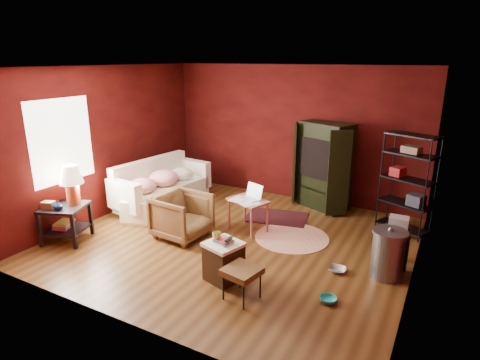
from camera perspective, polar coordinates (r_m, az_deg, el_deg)
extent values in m
cube|color=brown|center=(6.80, -0.81, -8.60)|extent=(5.50, 5.00, 0.02)
cube|color=white|center=(6.13, -0.93, 15.89)|extent=(5.50, 5.00, 0.02)
cube|color=#4D0D0B|center=(8.55, 7.47, 6.58)|extent=(5.50, 0.02, 2.80)
cube|color=#4D0D0B|center=(4.41, -17.12, -4.15)|extent=(5.50, 0.02, 2.80)
cube|color=#4D0D0B|center=(8.01, -18.41, 5.15)|extent=(0.02, 5.00, 2.80)
cube|color=#4D0D0B|center=(5.56, 24.76, -0.60)|extent=(0.02, 5.00, 2.80)
cube|color=white|center=(7.32, -24.05, 5.07)|extent=(0.02, 1.20, 1.40)
imported|color=white|center=(8.32, -11.22, -0.80)|extent=(1.39, 2.28, 0.86)
imported|color=black|center=(6.83, -8.26, -4.78)|extent=(0.81, 0.86, 0.83)
imported|color=silver|center=(5.98, 13.75, -11.54)|extent=(0.25, 0.06, 0.24)
imported|color=#27B7B4|center=(5.30, 12.48, -15.62)|extent=(0.22, 0.08, 0.22)
imported|color=#0B1939|center=(6.99, -24.44, -3.33)|extent=(0.19, 0.19, 0.15)
imported|color=#DCD96B|center=(5.41, -3.36, -7.72)|extent=(0.14, 0.13, 0.11)
cube|color=black|center=(7.17, -23.76, -3.56)|extent=(0.83, 0.83, 0.04)
cube|color=black|center=(7.31, -23.39, -6.46)|extent=(0.78, 0.78, 0.03)
cube|color=black|center=(7.20, -26.62, -6.34)|extent=(0.07, 0.07, 0.60)
cube|color=black|center=(6.91, -22.58, -6.78)|extent=(0.07, 0.07, 0.60)
cube|color=black|center=(7.64, -24.32, -4.70)|extent=(0.07, 0.07, 0.60)
cube|color=black|center=(7.37, -20.45, -5.03)|extent=(0.07, 0.07, 0.60)
cylinder|color=#CE5225|center=(7.13, -22.65, -1.81)|extent=(0.28, 0.28, 0.36)
cone|color=#F2E5C6|center=(7.04, -22.95, 0.75)|extent=(0.50, 0.50, 0.30)
cube|color=olive|center=(7.10, -25.60, -3.27)|extent=(0.23, 0.19, 0.13)
cube|color=#C93243|center=(7.32, -23.80, -6.08)|extent=(0.33, 0.36, 0.03)
cube|color=#328EC9|center=(7.30, -23.76, -5.82)|extent=(0.33, 0.36, 0.03)
cube|color=#E2B84B|center=(7.28, -23.73, -5.55)|extent=(0.33, 0.36, 0.03)
cube|color=white|center=(8.29, -10.88, -1.91)|extent=(1.03, 2.00, 0.40)
cube|color=white|center=(8.46, -12.64, 0.30)|extent=(0.41, 1.92, 0.81)
cube|color=white|center=(7.63, -16.15, -2.21)|extent=(0.82, 0.28, 0.55)
cube|color=white|center=(8.87, -6.52, 1.07)|extent=(0.82, 0.28, 0.55)
ellipsoid|color=red|center=(7.80, -13.68, -0.81)|extent=(0.58, 0.58, 0.28)
ellipsoid|color=red|center=(8.15, -10.77, 0.30)|extent=(0.65, 0.65, 0.32)
ellipsoid|color=white|center=(8.50, -8.32, 0.84)|extent=(0.54, 0.54, 0.26)
cube|color=#3D240E|center=(5.58, -2.33, -11.69)|extent=(0.52, 0.52, 0.51)
cube|color=white|center=(5.46, -2.37, -9.15)|extent=(0.56, 0.56, 0.05)
cube|color=beige|center=(5.44, -2.37, -8.83)|extent=(0.29, 0.25, 0.02)
cube|color=#4668A4|center=(5.43, -2.37, -8.63)|extent=(0.26, 0.22, 0.02)
cube|color=#BB5646|center=(5.42, -2.38, -8.44)|extent=(0.27, 0.24, 0.02)
cube|color=black|center=(5.38, -1.61, -8.41)|extent=(0.06, 0.15, 0.02)
cube|color=black|center=(5.12, 0.26, -12.88)|extent=(0.49, 0.49, 0.08)
cube|color=black|center=(5.14, 0.26, -13.38)|extent=(0.44, 0.44, 0.02)
cylinder|color=black|center=(5.21, -2.41, -15.01)|extent=(0.02, 0.02, 0.34)
cylinder|color=black|center=(5.03, 0.53, -16.31)|extent=(0.02, 0.02, 0.34)
cylinder|color=black|center=(5.43, 0.01, -13.59)|extent=(0.02, 0.02, 0.34)
cylinder|color=black|center=(5.25, 2.90, -14.75)|extent=(0.02, 0.02, 0.34)
cylinder|color=beige|center=(6.93, 7.37, -8.09)|extent=(1.54, 1.54, 0.01)
cube|color=#4C141B|center=(7.71, 5.21, -5.25)|extent=(1.27, 0.98, 0.01)
cube|color=#C9665C|center=(6.96, 1.16, -2.96)|extent=(0.78, 0.66, 0.03)
cylinder|color=#C9665C|center=(7.14, -1.55, -4.80)|extent=(0.05, 0.05, 0.55)
cylinder|color=#C9665C|center=(6.74, 1.64, -6.16)|extent=(0.05, 0.05, 0.55)
cylinder|color=#C9665C|center=(7.37, 0.69, -4.07)|extent=(0.05, 0.05, 0.55)
cylinder|color=#C9665C|center=(6.99, 3.90, -5.34)|extent=(0.05, 0.05, 0.55)
cube|color=silver|center=(6.97, 1.36, -2.70)|extent=(0.42, 0.35, 0.02)
cube|color=silver|center=(7.01, 2.09, -1.52)|extent=(0.36, 0.19, 0.24)
cube|color=white|center=(6.97, -0.25, -2.75)|extent=(0.27, 0.36, 0.00)
cube|color=white|center=(6.78, 1.44, -3.34)|extent=(0.37, 0.40, 0.00)
cube|color=black|center=(8.16, 11.95, 2.00)|extent=(1.14, 0.89, 1.73)
cube|color=black|center=(8.04, 11.61, 3.15)|extent=(0.91, 0.69, 0.77)
cube|color=black|center=(8.32, 7.93, 2.50)|extent=(0.13, 0.41, 1.64)
cube|color=black|center=(7.64, 13.88, 0.84)|extent=(0.37, 0.26, 1.64)
cube|color=#2C2E31|center=(8.10, 11.78, 2.57)|extent=(0.70, 0.64, 0.47)
cube|color=black|center=(7.93, 10.70, 2.31)|extent=(0.42, 0.18, 0.36)
cube|color=black|center=(8.25, 11.55, -1.11)|extent=(0.93, 0.74, 0.05)
cylinder|color=black|center=(7.40, 19.30, -0.14)|extent=(0.03, 0.03, 1.74)
cylinder|color=black|center=(7.03, 24.81, -1.68)|extent=(0.03, 0.03, 1.74)
cylinder|color=black|center=(7.68, 20.71, 0.34)|extent=(0.03, 0.03, 1.74)
cylinder|color=black|center=(7.33, 26.07, -1.11)|extent=(0.03, 0.03, 1.74)
cube|color=black|center=(7.60, 22.00, -6.18)|extent=(0.93, 0.67, 0.02)
cube|color=black|center=(7.45, 22.37, -3.10)|extent=(0.93, 0.67, 0.02)
cube|color=black|center=(7.32, 22.75, 0.09)|extent=(0.93, 0.67, 0.02)
cube|color=black|center=(7.22, 23.15, 3.39)|extent=(0.93, 0.67, 0.02)
cube|color=black|center=(7.16, 23.44, 5.87)|extent=(0.93, 0.67, 0.02)
cube|color=maroon|center=(7.39, 21.55, 1.15)|extent=(0.27, 0.30, 0.15)
cube|color=#343542|center=(7.33, 23.77, -2.64)|extent=(0.32, 0.32, 0.19)
cube|color=#84674F|center=(7.20, 23.22, 3.99)|extent=(0.34, 0.29, 0.12)
cube|color=black|center=(6.26, 21.52, -6.68)|extent=(0.39, 0.39, 0.04)
cube|color=black|center=(6.23, 19.64, -9.32)|extent=(0.04, 0.04, 0.54)
cube|color=black|center=(6.22, 22.59, -9.73)|extent=(0.04, 0.04, 0.54)
cube|color=black|center=(6.52, 19.98, -8.16)|extent=(0.04, 0.04, 0.54)
cube|color=black|center=(6.51, 22.79, -8.54)|extent=(0.04, 0.04, 0.54)
cube|color=silver|center=(6.22, 21.63, -5.73)|extent=(0.27, 0.22, 0.19)
cylinder|color=gray|center=(5.97, 20.27, -10.02)|extent=(0.44, 0.44, 0.65)
cylinder|color=gray|center=(5.83, 20.62, -6.98)|extent=(0.49, 0.49, 0.04)
sphere|color=gray|center=(5.81, 20.66, -6.59)|extent=(0.07, 0.07, 0.06)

